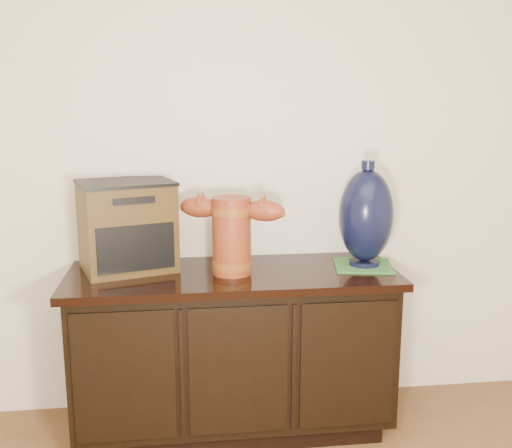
{
  "coord_description": "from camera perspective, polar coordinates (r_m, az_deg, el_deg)",
  "views": [
    {
      "loc": [
        -0.21,
        -0.32,
        1.51
      ],
      "look_at": [
        0.1,
        2.18,
        0.98
      ],
      "focal_mm": 42.0,
      "sensor_mm": 36.0,
      "label": 1
    }
  ],
  "objects": [
    {
      "name": "sideboard",
      "position": [
        2.79,
        -2.17,
        -11.83
      ],
      "size": [
        1.46,
        0.56,
        0.75
      ],
      "color": "black",
      "rests_on": "ground"
    },
    {
      "name": "terracotta_vessel",
      "position": [
        2.6,
        -2.33,
        -0.67
      ],
      "size": [
        0.47,
        0.27,
        0.34
      ],
      "rotation": [
        0.0,
        0.0,
        -0.41
      ],
      "color": "brown",
      "rests_on": "sideboard"
    },
    {
      "name": "tv_radio",
      "position": [
        2.72,
        -12.18,
        -0.17
      ],
      "size": [
        0.48,
        0.43,
        0.4
      ],
      "rotation": [
        0.0,
        0.0,
        0.31
      ],
      "color": "#432D10",
      "rests_on": "sideboard"
    },
    {
      "name": "green_mat",
      "position": [
        2.79,
        10.16,
        -3.9
      ],
      "size": [
        0.3,
        0.3,
        0.01
      ],
      "primitive_type": "cube",
      "rotation": [
        0.0,
        0.0,
        -0.19
      ],
      "color": "#357032",
      "rests_on": "sideboard"
    },
    {
      "name": "lamp_base",
      "position": [
        2.74,
        10.44,
        0.75
      ],
      "size": [
        0.29,
        0.29,
        0.48
      ],
      "rotation": [
        0.0,
        0.0,
        -0.19
      ],
      "color": "black",
      "rests_on": "green_mat"
    },
    {
      "name": "spray_can",
      "position": [
        2.7,
        -2.83,
        -2.61
      ],
      "size": [
        0.06,
        0.06,
        0.16
      ],
      "color": "#54170E",
      "rests_on": "sideboard"
    }
  ]
}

